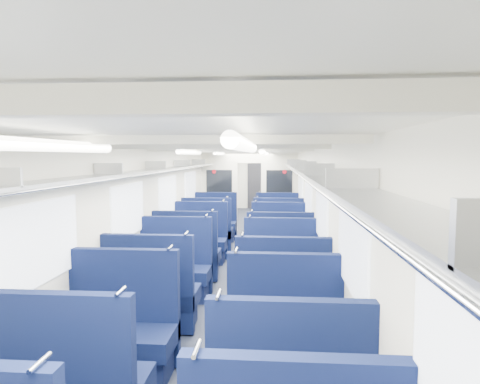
{
  "coord_description": "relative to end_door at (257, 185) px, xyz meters",
  "views": [
    {
      "loc": [
        0.71,
        -8.83,
        2.2
      ],
      "look_at": [
        -0.2,
        2.69,
        1.22
      ],
      "focal_mm": 31.75,
      "sensor_mm": 36.0,
      "label": 1
    }
  ],
  "objects": [
    {
      "name": "floor",
      "position": [
        0.0,
        -8.94,
        -1.0
      ],
      "size": [
        2.8,
        18.0,
        0.01
      ],
      "primitive_type": "cube",
      "color": "black",
      "rests_on": "ground"
    },
    {
      "name": "ceiling",
      "position": [
        0.0,
        -8.94,
        1.35
      ],
      "size": [
        2.8,
        18.0,
        0.01
      ],
      "primitive_type": "cube",
      "color": "white",
      "rests_on": "wall_left"
    },
    {
      "name": "wall_left",
      "position": [
        -1.4,
        -8.94,
        0.18
      ],
      "size": [
        0.02,
        18.0,
        2.35
      ],
      "primitive_type": "cube",
      "color": "silver",
      "rests_on": "floor"
    },
    {
      "name": "dado_left",
      "position": [
        -1.39,
        -8.94,
        -0.65
      ],
      "size": [
        0.03,
        17.9,
        0.7
      ],
      "primitive_type": "cube",
      "color": "#101837",
      "rests_on": "floor"
    },
    {
      "name": "wall_right",
      "position": [
        1.4,
        -8.94,
        0.18
      ],
      "size": [
        0.02,
        18.0,
        2.35
      ],
      "primitive_type": "cube",
      "color": "silver",
      "rests_on": "floor"
    },
    {
      "name": "dado_right",
      "position": [
        1.39,
        -8.94,
        -0.65
      ],
      "size": [
        0.03,
        17.9,
        0.7
      ],
      "primitive_type": "cube",
      "color": "#101837",
      "rests_on": "floor"
    },
    {
      "name": "wall_far",
      "position": [
        0.0,
        0.06,
        0.18
      ],
      "size": [
        2.8,
        0.02,
        2.35
      ],
      "primitive_type": "cube",
      "color": "silver",
      "rests_on": "floor"
    },
    {
      "name": "luggage_rack_left",
      "position": [
        -1.21,
        -8.94,
        0.97
      ],
      "size": [
        0.36,
        17.4,
        0.18
      ],
      "color": "#B2B5BA",
      "rests_on": "wall_left"
    },
    {
      "name": "luggage_rack_right",
      "position": [
        1.21,
        -8.94,
        0.97
      ],
      "size": [
        0.36,
        17.4,
        0.18
      ],
      "color": "#B2B5BA",
      "rests_on": "wall_right"
    },
    {
      "name": "windows",
      "position": [
        0.0,
        -9.4,
        0.42
      ],
      "size": [
        2.78,
        15.6,
        0.75
      ],
      "color": "white",
      "rests_on": "wall_left"
    },
    {
      "name": "ceiling_fittings",
      "position": [
        0.0,
        -9.2,
        1.29
      ],
      "size": [
        2.7,
        16.06,
        0.11
      ],
      "color": "white",
      "rests_on": "ceiling"
    },
    {
      "name": "end_door",
      "position": [
        0.0,
        0.0,
        0.0
      ],
      "size": [
        0.75,
        0.06,
        2.0
      ],
      "primitive_type": "cube",
      "color": "black",
      "rests_on": "floor"
    },
    {
      "name": "bulkhead",
      "position": [
        -0.0,
        -5.43,
        0.23
      ],
      "size": [
        2.8,
        0.1,
        2.35
      ],
      "color": "white",
      "rests_on": "floor"
    },
    {
      "name": "seat_6",
      "position": [
        -0.83,
        -13.74,
        -0.61
      ],
      "size": [
        1.15,
        0.64,
        1.28
      ],
      "color": "#0D1842",
      "rests_on": "floor"
    },
    {
      "name": "seat_7",
      "position": [
        0.83,
        -13.8,
        -0.61
      ],
      "size": [
        1.15,
        0.64,
        1.28
      ],
      "color": "#0D1842",
      "rests_on": "floor"
    },
    {
      "name": "seat_8",
      "position": [
        -0.83,
        -12.61,
        -0.61
      ],
      "size": [
        1.15,
        0.64,
        1.28
      ],
      "color": "#0D1842",
      "rests_on": "floor"
    },
    {
      "name": "seat_9",
      "position": [
        0.83,
        -12.63,
        -0.61
      ],
      "size": [
        1.15,
        0.64,
        1.28
      ],
      "color": "#0D1842",
      "rests_on": "floor"
    },
    {
      "name": "seat_10",
      "position": [
        -0.83,
        -11.38,
        -0.61
      ],
      "size": [
        1.15,
        0.64,
        1.28
      ],
      "color": "#0D1842",
      "rests_on": "floor"
    },
    {
      "name": "seat_11",
      "position": [
        0.83,
        -11.39,
        -0.61
      ],
      "size": [
        1.15,
        0.64,
        1.28
      ],
      "color": "#0D1842",
      "rests_on": "floor"
    },
    {
      "name": "seat_12",
      "position": [
        -0.83,
        -10.4,
        -0.61
      ],
      "size": [
        1.15,
        0.64,
        1.28
      ],
      "color": "#0D1842",
      "rests_on": "floor"
    },
    {
      "name": "seat_13",
      "position": [
        0.83,
        -10.4,
        -0.61
      ],
      "size": [
        1.15,
        0.64,
        1.28
      ],
      "color": "#0D1842",
      "rests_on": "floor"
    },
    {
      "name": "seat_14",
      "position": [
        -0.83,
        -9.12,
        -0.61
      ],
      "size": [
        1.15,
        0.64,
        1.28
      ],
      "color": "#0D1842",
      "rests_on": "floor"
    },
    {
      "name": "seat_15",
      "position": [
        0.83,
        -9.13,
        -0.61
      ],
      "size": [
        1.15,
        0.64,
        1.28
      ],
      "color": "#0D1842",
      "rests_on": "floor"
    },
    {
      "name": "seat_16",
      "position": [
        -0.83,
        -8.04,
        -0.61
      ],
      "size": [
        1.15,
        0.64,
        1.28
      ],
      "color": "#0D1842",
      "rests_on": "floor"
    },
    {
      "name": "seat_17",
      "position": [
        0.83,
        -7.94,
        -0.61
      ],
      "size": [
        1.15,
        0.64,
        1.28
      ],
      "color": "#0D1842",
      "rests_on": "floor"
    },
    {
      "name": "seat_18",
      "position": [
        -0.83,
        -6.83,
        -0.61
      ],
      "size": [
        1.15,
        0.64,
        1.28
      ],
      "color": "#0D1842",
      "rests_on": "floor"
    },
    {
      "name": "seat_19",
      "position": [
        0.83,
        -6.84,
        -0.61
      ],
      "size": [
        1.15,
        0.64,
        1.28
      ],
      "color": "#0D1842",
      "rests_on": "floor"
    }
  ]
}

